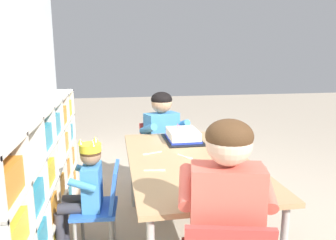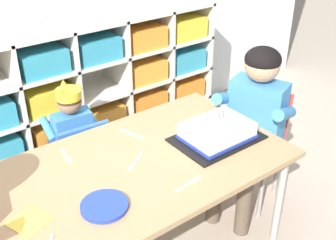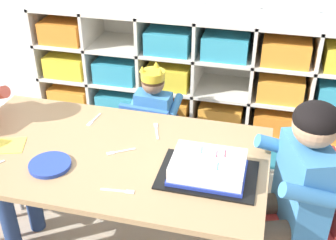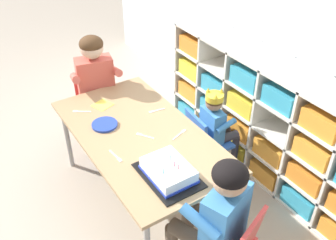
{
  "view_description": "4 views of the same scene",
  "coord_description": "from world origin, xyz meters",
  "px_view_note": "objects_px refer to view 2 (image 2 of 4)",
  "views": [
    {
      "loc": [
        -2.0,
        0.48,
        1.33
      ],
      "look_at": [
        0.22,
        0.1,
        0.86
      ],
      "focal_mm": 34.61,
      "sensor_mm": 36.0,
      "label": 1
    },
    {
      "loc": [
        -0.79,
        -1.32,
        1.74
      ],
      "look_at": [
        0.28,
        0.08,
        0.74
      ],
      "focal_mm": 45.65,
      "sensor_mm": 36.0,
      "label": 2
    },
    {
      "loc": [
        0.67,
        -1.56,
        1.83
      ],
      "look_at": [
        0.27,
        0.03,
        0.83
      ],
      "focal_mm": 47.45,
      "sensor_mm": 36.0,
      "label": 3
    },
    {
      "loc": [
        1.9,
        -0.99,
        2.26
      ],
      "look_at": [
        0.26,
        0.07,
        0.88
      ],
      "focal_mm": 40.83,
      "sensor_mm": 36.0,
      "label": 4
    }
  ],
  "objects_px": {
    "child_with_crown": "(71,130)",
    "fork_at_table_front_edge": "(67,156)",
    "classroom_chair_blue": "(80,159)",
    "classroom_chair_guest_side": "(257,139)",
    "fork_scattered_mid_table": "(131,133)",
    "fork_near_child_seat": "(189,184)",
    "birthday_cake_on_tray": "(217,132)",
    "fork_beside_plate_stack": "(135,162)",
    "guest_at_table_side": "(253,117)",
    "paper_plate_stack": "(104,206)",
    "activity_table": "(129,176)"
  },
  "relations": [
    {
      "from": "child_with_crown",
      "to": "fork_at_table_front_edge",
      "type": "height_order",
      "value": "child_with_crown"
    },
    {
      "from": "classroom_chair_blue",
      "to": "classroom_chair_guest_side",
      "type": "distance_m",
      "value": 1.04
    },
    {
      "from": "fork_scattered_mid_table",
      "to": "classroom_chair_guest_side",
      "type": "bearing_deg",
      "value": 58.48
    },
    {
      "from": "fork_scattered_mid_table",
      "to": "fork_near_child_seat",
      "type": "bearing_deg",
      "value": -22.35
    },
    {
      "from": "birthday_cake_on_tray",
      "to": "fork_beside_plate_stack",
      "type": "relative_size",
      "value": 3.43
    },
    {
      "from": "classroom_chair_guest_side",
      "to": "child_with_crown",
      "type": "bearing_deg",
      "value": -144.56
    },
    {
      "from": "classroom_chair_blue",
      "to": "guest_at_table_side",
      "type": "height_order",
      "value": "guest_at_table_side"
    },
    {
      "from": "birthday_cake_on_tray",
      "to": "fork_near_child_seat",
      "type": "distance_m",
      "value": 0.38
    },
    {
      "from": "fork_scattered_mid_table",
      "to": "guest_at_table_side",
      "type": "bearing_deg",
      "value": 53.37
    },
    {
      "from": "classroom_chair_guest_side",
      "to": "birthday_cake_on_tray",
      "type": "xyz_separation_m",
      "value": [
        -0.46,
        -0.13,
        0.28
      ]
    },
    {
      "from": "child_with_crown",
      "to": "fork_beside_plate_stack",
      "type": "height_order",
      "value": "child_with_crown"
    },
    {
      "from": "child_with_crown",
      "to": "guest_at_table_side",
      "type": "bearing_deg",
      "value": 145.11
    },
    {
      "from": "classroom_chair_guest_side",
      "to": "paper_plate_stack",
      "type": "height_order",
      "value": "classroom_chair_guest_side"
    },
    {
      "from": "activity_table",
      "to": "paper_plate_stack",
      "type": "height_order",
      "value": "paper_plate_stack"
    },
    {
      "from": "activity_table",
      "to": "fork_near_child_seat",
      "type": "height_order",
      "value": "fork_near_child_seat"
    },
    {
      "from": "activity_table",
      "to": "fork_at_table_front_edge",
      "type": "xyz_separation_m",
      "value": [
        -0.18,
        0.24,
        0.05
      ]
    },
    {
      "from": "classroom_chair_blue",
      "to": "fork_scattered_mid_table",
      "type": "xyz_separation_m",
      "value": [
        0.13,
        -0.34,
        0.28
      ]
    },
    {
      "from": "classroom_chair_guest_side",
      "to": "fork_scattered_mid_table",
      "type": "height_order",
      "value": "classroom_chair_guest_side"
    },
    {
      "from": "classroom_chair_blue",
      "to": "fork_scattered_mid_table",
      "type": "relative_size",
      "value": 4.3
    },
    {
      "from": "classroom_chair_blue",
      "to": "classroom_chair_guest_side",
      "type": "bearing_deg",
      "value": 155.38
    },
    {
      "from": "fork_beside_plate_stack",
      "to": "fork_scattered_mid_table",
      "type": "distance_m",
      "value": 0.25
    },
    {
      "from": "classroom_chair_blue",
      "to": "birthday_cake_on_tray",
      "type": "xyz_separation_m",
      "value": [
        0.44,
        -0.64,
        0.32
      ]
    },
    {
      "from": "paper_plate_stack",
      "to": "fork_beside_plate_stack",
      "type": "bearing_deg",
      "value": 34.47
    },
    {
      "from": "fork_near_child_seat",
      "to": "fork_scattered_mid_table",
      "type": "relative_size",
      "value": 1.0
    },
    {
      "from": "activity_table",
      "to": "fork_scattered_mid_table",
      "type": "xyz_separation_m",
      "value": [
        0.16,
        0.23,
        0.05
      ]
    },
    {
      "from": "activity_table",
      "to": "fork_at_table_front_edge",
      "type": "height_order",
      "value": "fork_at_table_front_edge"
    },
    {
      "from": "paper_plate_stack",
      "to": "fork_near_child_seat",
      "type": "height_order",
      "value": "paper_plate_stack"
    },
    {
      "from": "fork_beside_plate_stack",
      "to": "guest_at_table_side",
      "type": "bearing_deg",
      "value": -31.54
    },
    {
      "from": "fork_near_child_seat",
      "to": "fork_scattered_mid_table",
      "type": "height_order",
      "value": "same"
    },
    {
      "from": "classroom_chair_blue",
      "to": "fork_beside_plate_stack",
      "type": "bearing_deg",
      "value": 96.1
    },
    {
      "from": "activity_table",
      "to": "guest_at_table_side",
      "type": "distance_m",
      "value": 0.82
    },
    {
      "from": "activity_table",
      "to": "child_with_crown",
      "type": "distance_m",
      "value": 0.69
    },
    {
      "from": "child_with_crown",
      "to": "classroom_chair_guest_side",
      "type": "bearing_deg",
      "value": 150.39
    },
    {
      "from": "paper_plate_stack",
      "to": "fork_beside_plate_stack",
      "type": "relative_size",
      "value": 1.52
    },
    {
      "from": "classroom_chair_blue",
      "to": "child_with_crown",
      "type": "distance_m",
      "value": 0.17
    },
    {
      "from": "activity_table",
      "to": "classroom_chair_guest_side",
      "type": "bearing_deg",
      "value": 4.19
    },
    {
      "from": "activity_table",
      "to": "classroom_chair_blue",
      "type": "relative_size",
      "value": 2.37
    },
    {
      "from": "activity_table",
      "to": "fork_beside_plate_stack",
      "type": "height_order",
      "value": "fork_beside_plate_stack"
    },
    {
      "from": "child_with_crown",
      "to": "fork_scattered_mid_table",
      "type": "relative_size",
      "value": 5.62
    },
    {
      "from": "activity_table",
      "to": "classroom_chair_blue",
      "type": "height_order",
      "value": "activity_table"
    },
    {
      "from": "classroom_chair_blue",
      "to": "birthday_cake_on_tray",
      "type": "height_order",
      "value": "birthday_cake_on_tray"
    },
    {
      "from": "fork_at_table_front_edge",
      "to": "child_with_crown",
      "type": "bearing_deg",
      "value": -18.44
    },
    {
      "from": "classroom_chair_blue",
      "to": "fork_beside_plate_stack",
      "type": "xyz_separation_m",
      "value": [
        0.02,
        -0.56,
        0.28
      ]
    },
    {
      "from": "classroom_chair_blue",
      "to": "fork_at_table_front_edge",
      "type": "distance_m",
      "value": 0.48
    },
    {
      "from": "paper_plate_stack",
      "to": "fork_scattered_mid_table",
      "type": "xyz_separation_m",
      "value": [
        0.38,
        0.4,
        -0.01
      ]
    },
    {
      "from": "fork_scattered_mid_table",
      "to": "fork_at_table_front_edge",
      "type": "bearing_deg",
      "value": -111.21
    },
    {
      "from": "guest_at_table_side",
      "to": "fork_scattered_mid_table",
      "type": "bearing_deg",
      "value": -127.55
    },
    {
      "from": "fork_at_table_front_edge",
      "to": "fork_beside_plate_stack",
      "type": "distance_m",
      "value": 0.32
    },
    {
      "from": "fork_beside_plate_stack",
      "to": "fork_scattered_mid_table",
      "type": "height_order",
      "value": "same"
    },
    {
      "from": "classroom_chair_guest_side",
      "to": "guest_at_table_side",
      "type": "height_order",
      "value": "guest_at_table_side"
    }
  ]
}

